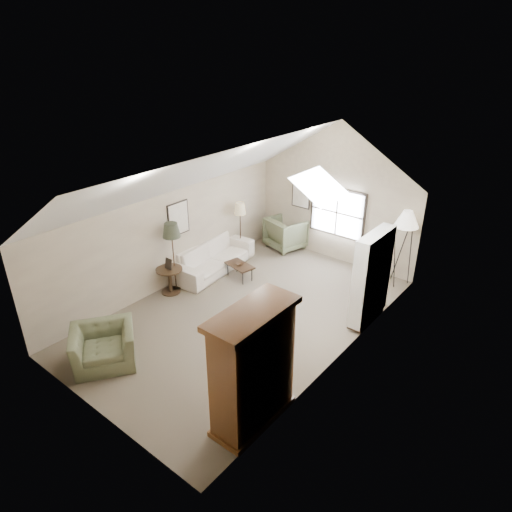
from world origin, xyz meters
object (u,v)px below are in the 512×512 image
Objects in this scene: armchair_near at (104,346)px; side_table at (170,280)px; sofa at (213,257)px; coffee_table at (240,271)px; armoire at (253,368)px; side_chair at (372,257)px; armchair_far at (286,233)px.

side_table is at bearing 56.76° from armchair_near.
sofa is 0.95m from coffee_table.
side_table is (-0.91, -1.68, 0.13)m from coffee_table.
armchair_near reaches higher than coffee_table.
armoire reaches higher than side_table.
coffee_table is 0.74× the size of side_chair.
armoire is at bearing -42.95° from armchair_near.
coffee_table is at bearing -117.07° from side_chair.
coffee_table is at bearing 37.28° from armchair_near.
armchair_near is 1.51× the size of coffee_table.
sofa is at bearing 49.29° from armchair_near.
coffee_table is (-3.46, 3.68, -0.89)m from armoire.
sofa is 4.45m from armchair_near.
armoire is at bearing -135.30° from sofa.
armchair_near is 4.40m from coffee_table.
sofa is 2.51× the size of armchair_far.
armchair_far is at bearing 120.73° from armoire.
armoire is at bearing -24.71° from side_table.
armoire reaches higher than side_chair.
coffee_table is (-0.19, 4.39, -0.19)m from armchair_near.
armoire reaches higher than coffee_table.
side_chair is at bearing 48.67° from side_table.
coffee_table is at bearing 133.17° from armoire.
armchair_near is at bearing -167.81° from armoire.
sofa is 1.60m from side_table.
armoire is 3.26× the size of side_table.
side_table is at bearing -118.36° from coffee_table.
armchair_near is 6.82m from armchair_far.
side_table is at bearing 155.29° from armoire.
sofa is at bearing 90.68° from side_table.
side_table is at bearing -110.28° from side_chair.
sofa is at bearing 140.53° from armoire.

